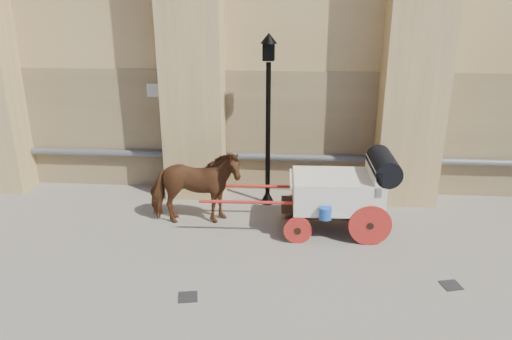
{
  "coord_description": "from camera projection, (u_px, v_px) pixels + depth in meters",
  "views": [
    {
      "loc": [
        1.36,
        -7.73,
        4.86
      ],
      "look_at": [
        0.6,
        1.88,
        1.29
      ],
      "focal_mm": 35.0,
      "sensor_mm": 36.0,
      "label": 1
    }
  ],
  "objects": [
    {
      "name": "ground",
      "position": [
        215.0,
        272.0,
        9.01
      ],
      "size": [
        90.0,
        90.0,
        0.0
      ],
      "primitive_type": "plane",
      "color": "gray",
      "rests_on": "ground"
    },
    {
      "name": "horse",
      "position": [
        195.0,
        188.0,
        10.59
      ],
      "size": [
        2.05,
        1.11,
        1.66
      ],
      "primitive_type": "imported",
      "rotation": [
        0.0,
        0.0,
        1.69
      ],
      "color": "#58301A",
      "rests_on": "ground"
    },
    {
      "name": "carriage",
      "position": [
        344.0,
        190.0,
        10.21
      ],
      "size": [
        3.99,
        1.44,
        1.73
      ],
      "rotation": [
        0.0,
        0.0,
        0.03
      ],
      "color": "black",
      "rests_on": "ground"
    },
    {
      "name": "street_lamp",
      "position": [
        268.0,
        117.0,
        11.18
      ],
      "size": [
        0.37,
        0.37,
        3.93
      ],
      "color": "black",
      "rests_on": "ground"
    },
    {
      "name": "drain_grate_near",
      "position": [
        188.0,
        297.0,
        8.28
      ],
      "size": [
        0.38,
        0.38,
        0.01
      ],
      "primitive_type": "cube",
      "rotation": [
        0.0,
        0.0,
        0.19
      ],
      "color": "black",
      "rests_on": "ground"
    },
    {
      "name": "drain_grate_far",
      "position": [
        451.0,
        285.0,
        8.6
      ],
      "size": [
        0.39,
        0.39,
        0.01
      ],
      "primitive_type": "cube",
      "rotation": [
        0.0,
        0.0,
        0.24
      ],
      "color": "black",
      "rests_on": "ground"
    }
  ]
}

